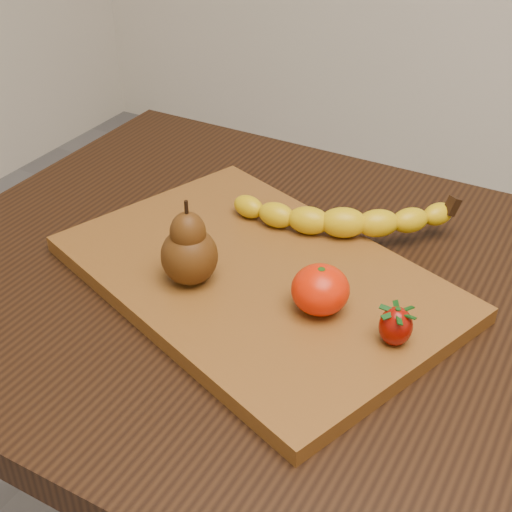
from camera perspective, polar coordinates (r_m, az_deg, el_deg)
The scene contains 6 objects.
table at distance 0.89m, azimuth 4.80°, elevation -8.11°, with size 1.00×0.70×0.76m.
cutting_board at distance 0.83m, azimuth 0.00°, elevation -1.72°, with size 0.45×0.30×0.02m, color brown.
banana at distance 0.88m, azimuth 7.00°, elevation 2.67°, with size 0.24×0.06×0.04m, color #DEB80A, non-canonical shape.
pear at distance 0.79m, azimuth -5.42°, elevation 1.10°, with size 0.06×0.06×0.10m, color #4B290C, non-canonical shape.
mandarin at distance 0.75m, azimuth 5.17°, elevation -2.70°, with size 0.06×0.06×0.05m, color red.
strawberry at distance 0.73m, azimuth 11.13°, elevation -5.43°, with size 0.03×0.03×0.04m, color #860B03, non-canonical shape.
Camera 1 is at (0.26, -0.61, 1.25)m, focal length 50.00 mm.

